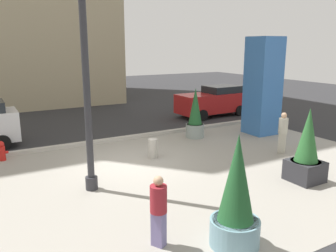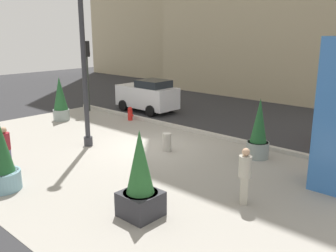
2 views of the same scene
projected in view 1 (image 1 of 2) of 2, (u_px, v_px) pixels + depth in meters
name	position (u px, v px, depth m)	size (l,w,h in m)	color
ground_plane	(97.00, 138.00, 16.04)	(60.00, 60.00, 0.00)	#2D2D30
plaza_pavement	(158.00, 181.00, 10.96)	(18.00, 10.00, 0.02)	#9E998E
curb_strip	(104.00, 141.00, 15.28)	(18.00, 0.24, 0.16)	#B7B2A8
lamp_post	(85.00, 65.00, 9.50)	(0.44, 0.44, 7.52)	#2D2D33
art_pillar_blue	(263.00, 86.00, 16.43)	(1.32, 1.32, 4.59)	#3870BC
potted_plant_near_left	(236.00, 199.00, 7.23)	(1.07, 1.07, 2.47)	#7AA8B7
potted_plant_near_right	(307.00, 150.00, 10.76)	(0.97, 0.97, 2.35)	#2D2D33
potted_plant_mid_plaza	(195.00, 116.00, 15.95)	(0.85, 0.85, 2.32)	gray
fire_hydrant	(2.00, 151.00, 12.83)	(0.36, 0.26, 0.75)	red
concrete_bollard	(153.00, 149.00, 13.12)	(0.36, 0.36, 0.75)	#B2ADA3
car_curb_east	(214.00, 101.00, 20.95)	(4.53, 2.03, 1.79)	red
pedestrian_on_sidewalk	(283.00, 131.00, 13.62)	(0.50, 0.50, 1.64)	#B2AD9E
pedestrian_by_curb	(159.00, 208.00, 7.24)	(0.49, 0.49, 1.59)	slate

